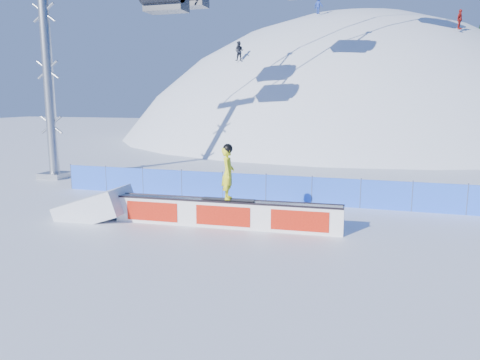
% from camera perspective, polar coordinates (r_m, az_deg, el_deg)
% --- Properties ---
extents(ground, '(160.00, 160.00, 0.00)m').
position_cam_1_polar(ground, '(16.04, 2.69, -6.25)').
color(ground, white).
rests_on(ground, ground).
extents(snow_hill, '(64.00, 64.00, 64.00)m').
position_cam_1_polar(snow_hill, '(61.32, 12.74, -11.79)').
color(snow_hill, white).
rests_on(snow_hill, ground).
extents(safety_fence, '(22.05, 0.05, 1.30)m').
position_cam_1_polar(safety_fence, '(20.17, 5.94, -1.16)').
color(safety_fence, blue).
rests_on(safety_fence, ground).
extents(rail_box, '(8.18, 1.00, 0.98)m').
position_cam_1_polar(rail_box, '(16.44, -1.85, -4.11)').
color(rail_box, white).
rests_on(rail_box, ground).
extents(snow_ramp, '(2.81, 1.84, 1.70)m').
position_cam_1_polar(snow_ramp, '(18.59, -17.18, -4.43)').
color(snow_ramp, white).
rests_on(snow_ramp, ground).
extents(snowboarder, '(1.90, 0.75, 1.97)m').
position_cam_1_polar(snowboarder, '(16.11, -1.49, 0.92)').
color(snowboarder, black).
rests_on(snowboarder, rail_box).
extents(distant_skiers, '(21.57, 9.36, 6.66)m').
position_cam_1_polar(distant_skiers, '(44.71, 14.45, 17.62)').
color(distant_skiers, black).
rests_on(distant_skiers, ground).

